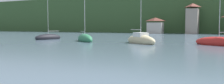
{
  "coord_description": "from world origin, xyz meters",
  "views": [
    {
      "loc": [
        11.05,
        15.69,
        2.79
      ],
      "look_at": [
        0.0,
        38.85,
        1.08
      ],
      "focal_mm": 38.55,
      "sensor_mm": 36.0,
      "label": 1
    }
  ],
  "objects_px": {
    "shore_building_westcentral": "(192,19)",
    "sailboat_far_7": "(48,38)",
    "shore_building_west": "(155,26)",
    "sailboat_far_4": "(219,43)",
    "sailboat_far_5": "(141,40)",
    "sailboat_far_9": "(85,39)"
  },
  "relations": [
    {
      "from": "sailboat_far_5",
      "to": "sailboat_far_9",
      "type": "relative_size",
      "value": 1.38
    },
    {
      "from": "sailboat_far_4",
      "to": "sailboat_far_9",
      "type": "relative_size",
      "value": 1.17
    },
    {
      "from": "shore_building_westcentral",
      "to": "sailboat_far_4",
      "type": "distance_m",
      "value": 52.81
    },
    {
      "from": "sailboat_far_4",
      "to": "sailboat_far_5",
      "type": "relative_size",
      "value": 0.85
    },
    {
      "from": "sailboat_far_4",
      "to": "sailboat_far_7",
      "type": "xyz_separation_m",
      "value": [
        -32.7,
        1.78,
        -0.04
      ]
    },
    {
      "from": "shore_building_westcentral",
      "to": "shore_building_west",
      "type": "bearing_deg",
      "value": -175.88
    },
    {
      "from": "shore_building_westcentral",
      "to": "sailboat_far_7",
      "type": "relative_size",
      "value": 1.2
    },
    {
      "from": "shore_building_west",
      "to": "sailboat_far_4",
      "type": "height_order",
      "value": "sailboat_far_4"
    },
    {
      "from": "sailboat_far_4",
      "to": "sailboat_far_5",
      "type": "xyz_separation_m",
      "value": [
        -11.46,
        -1.03,
        0.12
      ]
    },
    {
      "from": "sailboat_far_4",
      "to": "sailboat_far_5",
      "type": "distance_m",
      "value": 11.51
    },
    {
      "from": "shore_building_west",
      "to": "sailboat_far_5",
      "type": "bearing_deg",
      "value": -77.17
    },
    {
      "from": "shore_building_westcentral",
      "to": "sailboat_far_5",
      "type": "height_order",
      "value": "sailboat_far_5"
    },
    {
      "from": "shore_building_west",
      "to": "sailboat_far_4",
      "type": "distance_m",
      "value": 55.79
    },
    {
      "from": "shore_building_west",
      "to": "sailboat_far_4",
      "type": "xyz_separation_m",
      "value": [
        23.24,
        -50.66,
        -2.5
      ]
    },
    {
      "from": "sailboat_far_9",
      "to": "sailboat_far_4",
      "type": "bearing_deg",
      "value": 44.53
    },
    {
      "from": "shore_building_westcentral",
      "to": "sailboat_far_7",
      "type": "bearing_deg",
      "value": -114.4
    },
    {
      "from": "sailboat_far_4",
      "to": "sailboat_far_7",
      "type": "relative_size",
      "value": 1.1
    },
    {
      "from": "shore_building_westcentral",
      "to": "sailboat_far_7",
      "type": "xyz_separation_m",
      "value": [
        -22.6,
        -49.82,
        -4.9
      ]
    },
    {
      "from": "shore_building_westcentral",
      "to": "sailboat_far_5",
      "type": "relative_size",
      "value": 0.92
    },
    {
      "from": "sailboat_far_5",
      "to": "sailboat_far_9",
      "type": "distance_m",
      "value": 10.98
    },
    {
      "from": "sailboat_far_5",
      "to": "shore_building_westcentral",
      "type": "bearing_deg",
      "value": 126.77
    },
    {
      "from": "shore_building_west",
      "to": "sailboat_far_5",
      "type": "distance_m",
      "value": 53.07
    }
  ]
}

